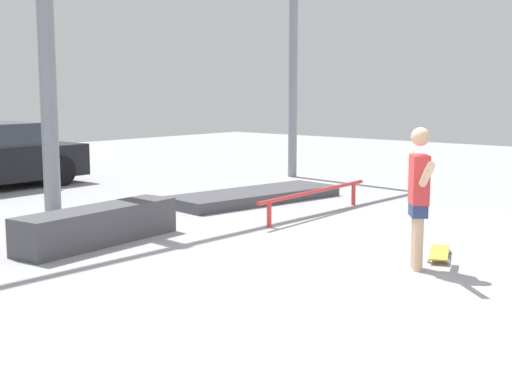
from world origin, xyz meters
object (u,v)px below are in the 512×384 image
(skateboarder, at_px, (419,190))
(skateboard, at_px, (439,253))
(grind_box, at_px, (98,225))
(grind_rail, at_px, (315,195))
(manual_pad, at_px, (255,196))

(skateboarder, distance_m, skateboard, 1.06)
(grind_box, distance_m, grind_rail, 3.65)
(grind_rail, bearing_deg, grind_box, 165.73)
(skateboard, height_order, grind_box, grind_box)
(manual_pad, relative_size, grind_rail, 1.09)
(skateboard, distance_m, grind_box, 4.32)
(skateboarder, xyz_separation_m, manual_pad, (2.47, 4.53, -0.80))
(manual_pad, bearing_deg, grind_box, -169.28)
(skateboarder, xyz_separation_m, skateboard, (0.67, 0.05, -0.83))
(skateboarder, relative_size, skateboard, 1.91)
(grind_box, relative_size, grind_rail, 0.78)
(skateboard, bearing_deg, grind_box, 95.96)
(skateboarder, relative_size, manual_pad, 0.48)
(skateboarder, xyz_separation_m, grind_box, (-1.50, 3.78, -0.65))
(skateboard, xyz_separation_m, grind_rail, (1.37, 2.83, 0.27))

